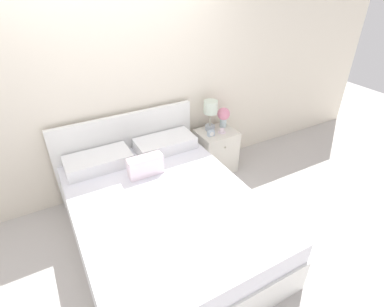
# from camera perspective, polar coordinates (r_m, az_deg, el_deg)

# --- Properties ---
(ground_plane) EXTENTS (12.00, 12.00, 0.00)m
(ground_plane) POSITION_cam_1_polar(r_m,az_deg,el_deg) (4.00, -11.39, -5.71)
(ground_plane) COLOR #BCB7B2
(wall_back) EXTENTS (8.00, 0.06, 2.60)m
(wall_back) POSITION_cam_1_polar(r_m,az_deg,el_deg) (3.44, -14.11, 12.35)
(wall_back) COLOR silver
(wall_back) RESTS_ON ground_plane
(bed) EXTENTS (1.68, 2.16, 1.00)m
(bed) POSITION_cam_1_polar(r_m,az_deg,el_deg) (3.07, -5.67, -11.54)
(bed) COLOR white
(bed) RESTS_ON ground_plane
(nightstand) EXTENTS (0.49, 0.43, 0.59)m
(nightstand) POSITION_cam_1_polar(r_m,az_deg,el_deg) (4.05, 4.52, 0.53)
(nightstand) COLOR silver
(nightstand) RESTS_ON ground_plane
(table_lamp) EXTENTS (0.18, 0.18, 0.40)m
(table_lamp) POSITION_cam_1_polar(r_m,az_deg,el_deg) (3.83, 3.55, 8.15)
(table_lamp) COLOR #A8B2BC
(table_lamp) RESTS_ON nightstand
(flower_vase) EXTENTS (0.17, 0.17, 0.27)m
(flower_vase) POSITION_cam_1_polar(r_m,az_deg,el_deg) (3.97, 6.06, 7.23)
(flower_vase) COLOR silver
(flower_vase) RESTS_ON nightstand
(teacup) EXTENTS (0.10, 0.10, 0.05)m
(teacup) POSITION_cam_1_polar(r_m,az_deg,el_deg) (3.88, 5.74, 4.31)
(teacup) COLOR white
(teacup) RESTS_ON nightstand
(alarm_clock) EXTENTS (0.09, 0.05, 0.07)m
(alarm_clock) POSITION_cam_1_polar(r_m,az_deg,el_deg) (3.79, 3.63, 3.86)
(alarm_clock) COLOR silver
(alarm_clock) RESTS_ON nightstand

